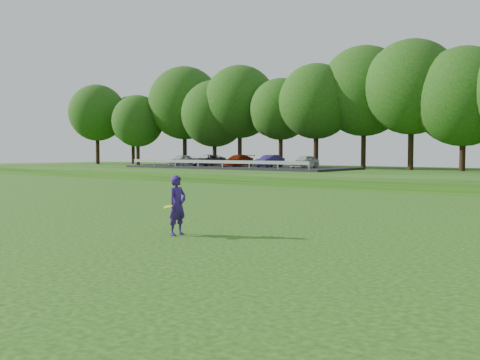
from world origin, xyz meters
The scene contains 4 objects.
ground centered at (0.00, 0.00, 0.00)m, with size 140.00×140.00×0.00m, color #163E0C.
walking_path centered at (0.00, 20.00, 0.02)m, with size 130.00×1.60×0.04m, color gray.
parking_lot centered at (-24.24, 32.81, 1.03)m, with size 24.00×9.00×1.38m.
woman centered at (-0.18, 0.49, 0.81)m, with size 0.41×0.80×1.63m.
Camera 1 is at (10.05, -9.74, 2.25)m, focal length 40.00 mm.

